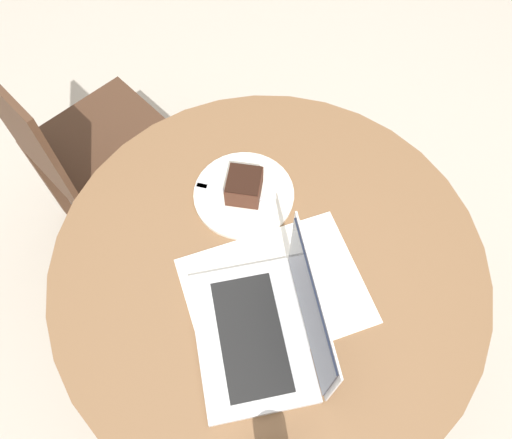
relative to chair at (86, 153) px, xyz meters
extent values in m
plane|color=#B7AD9E|center=(0.64, -0.42, -0.48)|extent=(12.00, 12.00, 0.00)
cylinder|color=brown|center=(0.64, -0.42, -0.47)|extent=(0.45, 0.45, 0.02)
cylinder|color=brown|center=(0.64, -0.42, -0.12)|extent=(0.10, 0.10, 0.69)
cylinder|color=brown|center=(0.64, -0.42, 0.24)|extent=(1.02, 1.02, 0.03)
cube|color=#472D1E|center=(0.04, 0.05, -0.02)|extent=(0.59, 0.59, 0.02)
cube|color=#472D1E|center=(-0.08, -0.10, 0.21)|extent=(0.31, 0.25, 0.45)
cube|color=#472D1E|center=(0.01, 0.32, -0.25)|extent=(0.05, 0.05, 0.45)
cube|color=#472D1E|center=(0.31, 0.09, -0.25)|extent=(0.05, 0.05, 0.45)
cube|color=#472D1E|center=(-0.23, 0.02, -0.25)|extent=(0.05, 0.05, 0.45)
cube|color=#472D1E|center=(0.07, -0.22, -0.25)|extent=(0.05, 0.05, 0.45)
cube|color=white|center=(0.66, -0.49, 0.26)|extent=(0.48, 0.44, 0.00)
cylinder|color=silver|center=(0.56, -0.25, 0.26)|extent=(0.25, 0.25, 0.01)
cube|color=#472619|center=(0.56, -0.25, 0.30)|extent=(0.08, 0.09, 0.06)
cube|color=black|center=(0.56, -0.25, 0.33)|extent=(0.08, 0.08, 0.00)
cube|color=silver|center=(0.53, -0.26, 0.27)|extent=(0.17, 0.03, 0.00)
cube|color=silver|center=(0.45, -0.25, 0.27)|extent=(0.03, 0.03, 0.00)
cube|color=silver|center=(0.62, -0.60, 0.27)|extent=(0.32, 0.38, 0.02)
cube|color=black|center=(0.62, -0.60, 0.28)|extent=(0.21, 0.29, 0.00)
cube|color=silver|center=(0.74, -0.57, 0.38)|extent=(0.11, 0.30, 0.22)
cube|color=black|center=(0.74, -0.57, 0.38)|extent=(0.10, 0.29, 0.20)
camera|label=1|loc=(0.67, -0.89, 1.32)|focal=35.00mm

